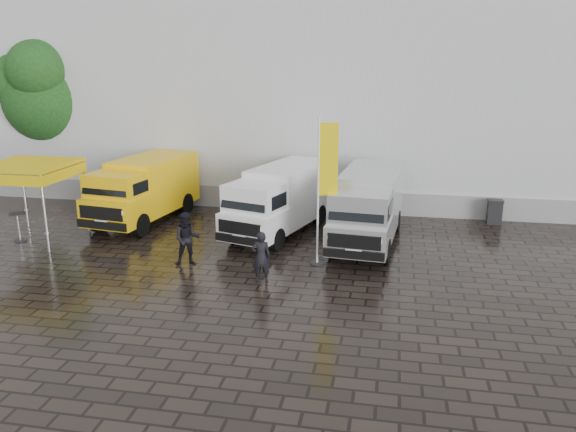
{
  "coord_description": "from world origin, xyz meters",
  "views": [
    {
      "loc": [
        2.9,
        -16.51,
        6.72
      ],
      "look_at": [
        -0.64,
        2.2,
        1.35
      ],
      "focal_mm": 35.0,
      "sensor_mm": 36.0,
      "label": 1
    }
  ],
  "objects_px": {
    "van_silver": "(368,209)",
    "person_tent": "(187,239)",
    "van_yellow": "(144,191)",
    "person_front": "(261,257)",
    "wheelie_bin": "(495,211)",
    "cocktail_table": "(19,227)",
    "van_white": "(280,201)",
    "canopy_tent": "(29,169)",
    "flagpole": "(324,184)"
  },
  "relations": [
    {
      "from": "cocktail_table",
      "to": "person_front",
      "type": "bearing_deg",
      "value": -12.42
    },
    {
      "from": "van_yellow",
      "to": "person_front",
      "type": "bearing_deg",
      "value": -32.75
    },
    {
      "from": "van_silver",
      "to": "person_tent",
      "type": "height_order",
      "value": "van_silver"
    },
    {
      "from": "van_yellow",
      "to": "canopy_tent",
      "type": "relative_size",
      "value": 1.94
    },
    {
      "from": "van_silver",
      "to": "person_front",
      "type": "distance_m",
      "value": 5.37
    },
    {
      "from": "flagpole",
      "to": "cocktail_table",
      "type": "relative_size",
      "value": 4.48
    },
    {
      "from": "cocktail_table",
      "to": "van_yellow",
      "type": "bearing_deg",
      "value": 43.63
    },
    {
      "from": "flagpole",
      "to": "person_tent",
      "type": "bearing_deg",
      "value": -168.29
    },
    {
      "from": "flagpole",
      "to": "person_front",
      "type": "relative_size",
      "value": 3.04
    },
    {
      "from": "van_white",
      "to": "person_tent",
      "type": "distance_m",
      "value": 4.71
    },
    {
      "from": "van_yellow",
      "to": "person_front",
      "type": "xyz_separation_m",
      "value": [
        6.39,
        -5.58,
        -0.51
      ]
    },
    {
      "from": "van_white",
      "to": "flagpole",
      "type": "xyz_separation_m",
      "value": [
        2.1,
        -3.15,
        1.47
      ]
    },
    {
      "from": "canopy_tent",
      "to": "person_tent",
      "type": "bearing_deg",
      "value": -13.53
    },
    {
      "from": "canopy_tent",
      "to": "flagpole",
      "type": "bearing_deg",
      "value": -3.61
    },
    {
      "from": "flagpole",
      "to": "van_white",
      "type": "bearing_deg",
      "value": 123.69
    },
    {
      "from": "wheelie_bin",
      "to": "person_front",
      "type": "xyz_separation_m",
      "value": [
        -8.16,
        -8.1,
        0.3
      ]
    },
    {
      "from": "van_white",
      "to": "person_front",
      "type": "bearing_deg",
      "value": -68.59
    },
    {
      "from": "van_white",
      "to": "cocktail_table",
      "type": "xyz_separation_m",
      "value": [
        -9.51,
        -2.87,
        -0.75
      ]
    },
    {
      "from": "person_front",
      "to": "cocktail_table",
      "type": "bearing_deg",
      "value": -25.59
    },
    {
      "from": "van_white",
      "to": "wheelie_bin",
      "type": "bearing_deg",
      "value": 36.08
    },
    {
      "from": "cocktail_table",
      "to": "person_tent",
      "type": "relative_size",
      "value": 0.61
    },
    {
      "from": "canopy_tent",
      "to": "cocktail_table",
      "type": "bearing_deg",
      "value": -135.49
    },
    {
      "from": "flagpole",
      "to": "cocktail_table",
      "type": "xyz_separation_m",
      "value": [
        -11.62,
        0.29,
        -2.21
      ]
    },
    {
      "from": "cocktail_table",
      "to": "flagpole",
      "type": "bearing_deg",
      "value": -1.41
    },
    {
      "from": "van_yellow",
      "to": "person_tent",
      "type": "height_order",
      "value": "van_yellow"
    },
    {
      "from": "person_tent",
      "to": "cocktail_table",
      "type": "bearing_deg",
      "value": 151.08
    },
    {
      "from": "canopy_tent",
      "to": "flagpole",
      "type": "distance_m",
      "value": 11.21
    },
    {
      "from": "van_white",
      "to": "cocktail_table",
      "type": "relative_size",
      "value": 5.42
    },
    {
      "from": "flagpole",
      "to": "person_tent",
      "type": "xyz_separation_m",
      "value": [
        -4.44,
        -0.92,
        -1.85
      ]
    },
    {
      "from": "person_tent",
      "to": "flagpole",
      "type": "bearing_deg",
      "value": -7.68
    },
    {
      "from": "van_silver",
      "to": "canopy_tent",
      "type": "distance_m",
      "value": 12.75
    },
    {
      "from": "van_silver",
      "to": "canopy_tent",
      "type": "relative_size",
      "value": 2.07
    },
    {
      "from": "cocktail_table",
      "to": "canopy_tent",
      "type": "bearing_deg",
      "value": 44.51
    },
    {
      "from": "van_silver",
      "to": "wheelie_bin",
      "type": "distance_m",
      "value": 6.38
    },
    {
      "from": "flagpole",
      "to": "person_tent",
      "type": "relative_size",
      "value": 2.72
    },
    {
      "from": "van_white",
      "to": "van_silver",
      "type": "relative_size",
      "value": 0.98
    },
    {
      "from": "van_yellow",
      "to": "wheelie_bin",
      "type": "bearing_deg",
      "value": 18.2
    },
    {
      "from": "wheelie_bin",
      "to": "person_tent",
      "type": "height_order",
      "value": "person_tent"
    },
    {
      "from": "person_front",
      "to": "van_white",
      "type": "bearing_deg",
      "value": -98.33
    },
    {
      "from": "van_yellow",
      "to": "person_tent",
      "type": "xyz_separation_m",
      "value": [
        3.63,
        -4.59,
        -0.41
      ]
    },
    {
      "from": "van_yellow",
      "to": "person_front",
      "type": "height_order",
      "value": "van_yellow"
    },
    {
      "from": "van_white",
      "to": "person_tent",
      "type": "relative_size",
      "value": 3.29
    },
    {
      "from": "canopy_tent",
      "to": "flagpole",
      "type": "height_order",
      "value": "flagpole"
    },
    {
      "from": "van_white",
      "to": "van_silver",
      "type": "distance_m",
      "value": 3.52
    },
    {
      "from": "flagpole",
      "to": "person_tent",
      "type": "distance_m",
      "value": 4.89
    },
    {
      "from": "van_white",
      "to": "canopy_tent",
      "type": "bearing_deg",
      "value": -148.36
    },
    {
      "from": "flagpole",
      "to": "wheelie_bin",
      "type": "relative_size",
      "value": 4.85
    },
    {
      "from": "person_tent",
      "to": "canopy_tent",
      "type": "bearing_deg",
      "value": 147.08
    },
    {
      "from": "van_yellow",
      "to": "wheelie_bin",
      "type": "height_order",
      "value": "van_yellow"
    },
    {
      "from": "cocktail_table",
      "to": "person_tent",
      "type": "bearing_deg",
      "value": -9.53
    }
  ]
}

